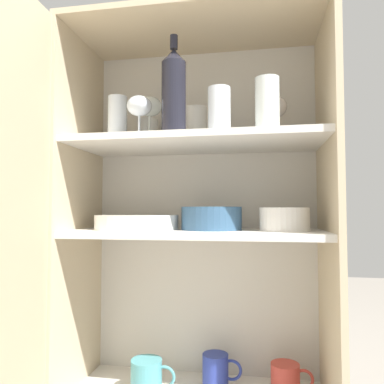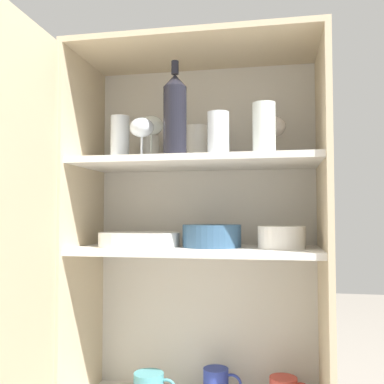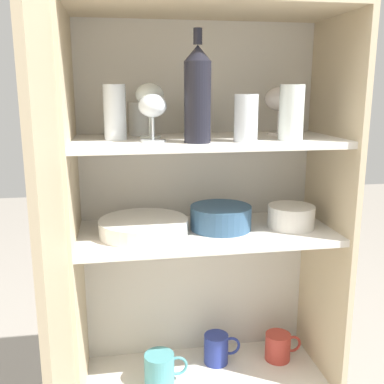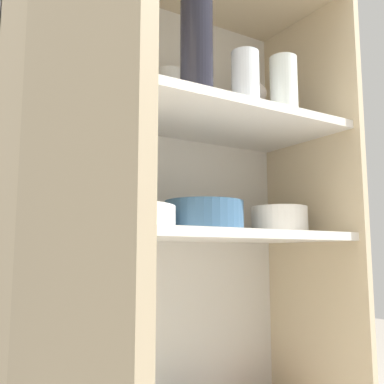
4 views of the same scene
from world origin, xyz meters
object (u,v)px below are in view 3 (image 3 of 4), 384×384
Objects in this scene: wine_bottle at (198,94)px; plate_stack_white at (144,227)px; mixing_bowl_large at (221,216)px; coffee_mug_primary at (278,346)px; serving_bowl_small at (291,215)px.

plate_stack_white is at bearing 144.31° from wine_bottle.
mixing_bowl_large is 1.46× the size of coffee_mug_primary.
mixing_bowl_large is at bearing 51.00° from wine_bottle.
serving_bowl_small is (0.45, -0.01, 0.01)m from plate_stack_white.
mixing_bowl_large reaches higher than serving_bowl_small.
coffee_mug_primary is (0.00, 0.06, -0.48)m from serving_bowl_small.
mixing_bowl_large is 1.30× the size of serving_bowl_small.
plate_stack_white is 0.45m from serving_bowl_small.
serving_bowl_small reaches higher than coffee_mug_primary.
wine_bottle is 0.49m from serving_bowl_small.
plate_stack_white is at bearing 179.11° from serving_bowl_small.
serving_bowl_small is (0.22, -0.02, -0.00)m from mixing_bowl_large.
serving_bowl_small is at bearing -0.89° from plate_stack_white.
serving_bowl_small reaches higher than plate_stack_white.
wine_bottle is at bearing -163.05° from serving_bowl_small.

